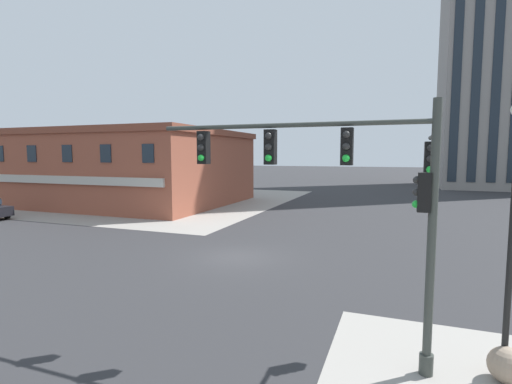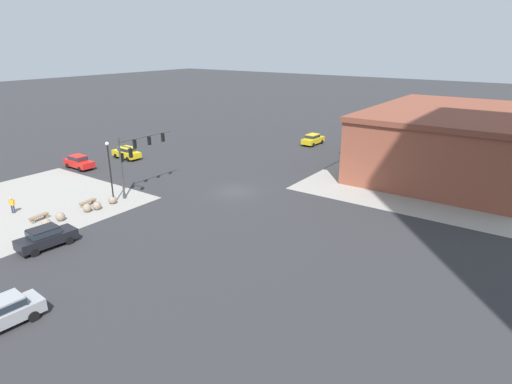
{
  "view_description": "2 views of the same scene",
  "coord_description": "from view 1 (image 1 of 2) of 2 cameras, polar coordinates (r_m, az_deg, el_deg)",
  "views": [
    {
      "loc": [
        7.59,
        -17.46,
        5.17
      ],
      "look_at": [
        0.94,
        0.23,
        3.34
      ],
      "focal_mm": 26.85,
      "sensor_mm": 36.0,
      "label": 1
    },
    {
      "loc": [
        34.33,
        27.16,
        15.38
      ],
      "look_at": [
        3.34,
        5.18,
        1.95
      ],
      "focal_mm": 29.98,
      "sensor_mm": 36.0,
      "label": 2
    }
  ],
  "objects": [
    {
      "name": "ground_plane",
      "position": [
        19.73,
        -2.82,
        -9.67
      ],
      "size": [
        320.0,
        320.0,
        0.0
      ],
      "primitive_type": "plane",
      "color": "#2D2D30"
    },
    {
      "name": "sidewalk_far_corner",
      "position": [
        46.81,
        -15.66,
        -1.03
      ],
      "size": [
        32.0,
        32.0,
        0.02
      ],
      "primitive_type": "cube",
      "color": "gray",
      "rests_on": "ground"
    },
    {
      "name": "traffic_signal_main",
      "position": [
        9.71,
        15.38,
        0.59
      ],
      "size": [
        7.17,
        2.09,
        6.43
      ],
      "color": "#383D38",
      "rests_on": "ground"
    },
    {
      "name": "bollard_sphere_curb_a",
      "position": [
        11.13,
        33.3,
        -20.74
      ],
      "size": [
        0.82,
        0.82,
        0.82
      ],
      "primitive_type": "sphere",
      "color": "gray",
      "rests_on": "ground"
    },
    {
      "name": "storefront_block_near_corner",
      "position": [
        45.1,
        -19.79,
        3.51
      ],
      "size": [
        25.72,
        18.2,
        7.67
      ],
      "color": "brown",
      "rests_on": "ground"
    }
  ]
}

